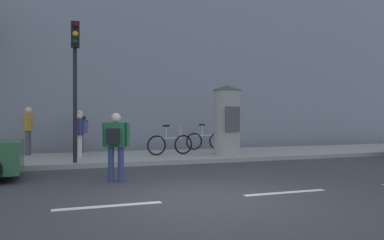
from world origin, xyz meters
name	(u,v)px	position (x,y,z in m)	size (l,w,h in m)	color
ground_plane	(204,199)	(0.00, 0.00, 0.00)	(80.00, 80.00, 0.00)	#38383A
sidewalk_curb	(134,157)	(0.00, 7.00, 0.07)	(36.00, 4.00, 0.15)	#9E9B93
lane_markings	(204,199)	(0.00, 0.00, 0.00)	(25.80, 0.16, 0.01)	silver
building_backdrop	(115,41)	(0.00, 12.00, 5.27)	(36.00, 5.00, 10.55)	gray
traffic_light	(75,68)	(-2.07, 5.24, 2.96)	(0.24, 0.45, 4.17)	black
poster_column	(227,119)	(3.25, 6.09, 1.45)	(1.05, 1.05, 2.56)	#9E9B93
pedestrian_with_bag	(116,141)	(-1.27, 2.39, 0.95)	(0.59, 0.51, 1.59)	navy
pedestrian_in_dark_shirt	(81,128)	(-1.77, 8.43, 1.12)	(0.50, 0.51, 1.64)	#4C4C51
pedestrian_tallest	(28,127)	(-3.59, 8.36, 1.17)	(0.32, 0.59, 1.74)	#4C4C51
pedestrian_near_pole	(80,131)	(-1.84, 7.14, 1.04)	(0.39, 0.67, 1.49)	silver
bicycle_leaning	(206,140)	(3.35, 8.47, 0.54)	(1.77, 0.10, 1.09)	black
bicycle_upright	(170,144)	(1.28, 6.74, 0.54)	(1.77, 0.24, 1.09)	black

